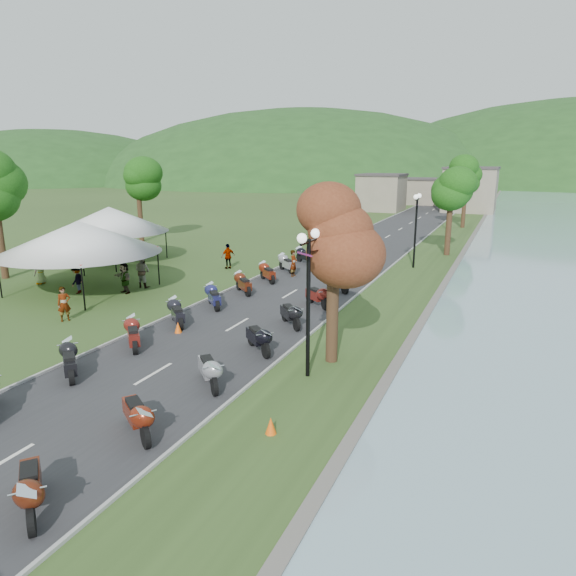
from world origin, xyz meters
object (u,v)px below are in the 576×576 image
at_px(pedestrian_a, 66,321).
at_px(pedestrian_b, 144,287).
at_px(vendor_tent_main, 81,256).
at_px(pedestrian_c, 78,293).

distance_m(pedestrian_a, pedestrian_b, 6.74).
bearing_deg(vendor_tent_main, pedestrian_a, -53.54).
distance_m(pedestrian_a, pedestrian_c, 5.29).
relative_size(vendor_tent_main, pedestrian_a, 3.64).
xyz_separation_m(vendor_tent_main, pedestrian_b, (2.51, 2.05, -2.00)).
bearing_deg(pedestrian_c, vendor_tent_main, 167.93).
bearing_deg(pedestrian_a, vendor_tent_main, 67.21).
height_order(pedestrian_a, pedestrian_c, pedestrian_a).
xyz_separation_m(vendor_tent_main, pedestrian_a, (3.42, -4.63, -2.00)).
bearing_deg(pedestrian_b, vendor_tent_main, 43.09).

